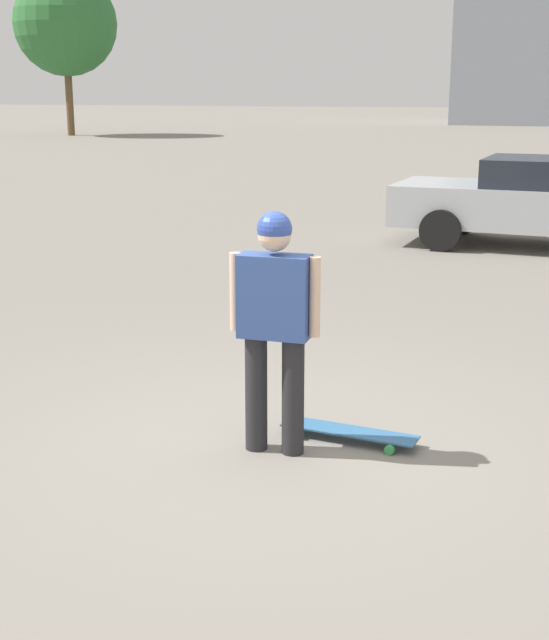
# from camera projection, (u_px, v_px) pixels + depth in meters

# --- Properties ---
(ground_plane) EXTENTS (220.00, 220.00, 0.00)m
(ground_plane) POSITION_uv_depth(u_px,v_px,m) (274.00, 450.00, 5.88)
(ground_plane) COLOR gray
(person) EXTENTS (0.22, 0.59, 1.58)m
(person) POSITION_uv_depth(u_px,v_px,m) (274.00, 315.00, 5.64)
(person) COLOR #262628
(person) RESTS_ON ground_plane
(skateboard) EXTENTS (0.32, 0.95, 0.08)m
(skateboard) POSITION_uv_depth(u_px,v_px,m) (349.00, 432.00, 6.02)
(skateboard) COLOR #336693
(skateboard) RESTS_ON ground_plane
(car_parked_near) EXTENTS (2.09, 4.48, 1.33)m
(car_parked_near) POSITION_uv_depth(u_px,v_px,m) (547.00, 201.00, 13.18)
(car_parked_near) COLOR #ADB2B7
(car_parked_near) RESTS_ON ground_plane
(tree_distant) EXTENTS (5.08, 5.08, 7.96)m
(tree_distant) POSITION_uv_depth(u_px,v_px,m) (65.00, 24.00, 43.89)
(tree_distant) COLOR brown
(tree_distant) RESTS_ON ground_plane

